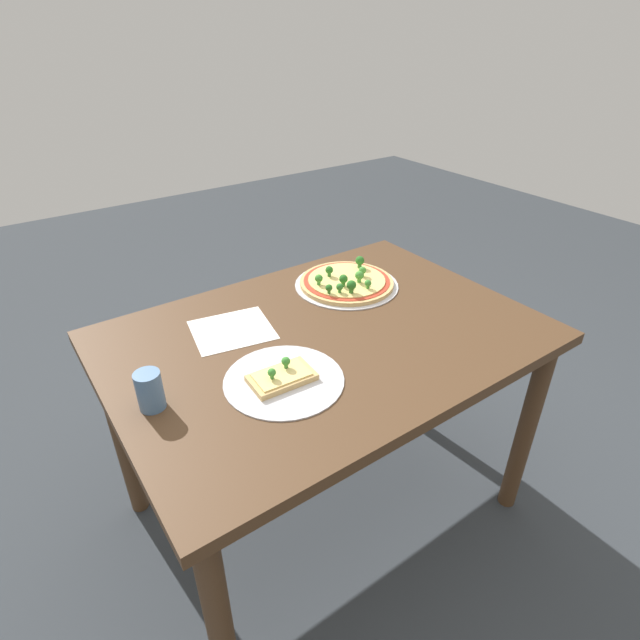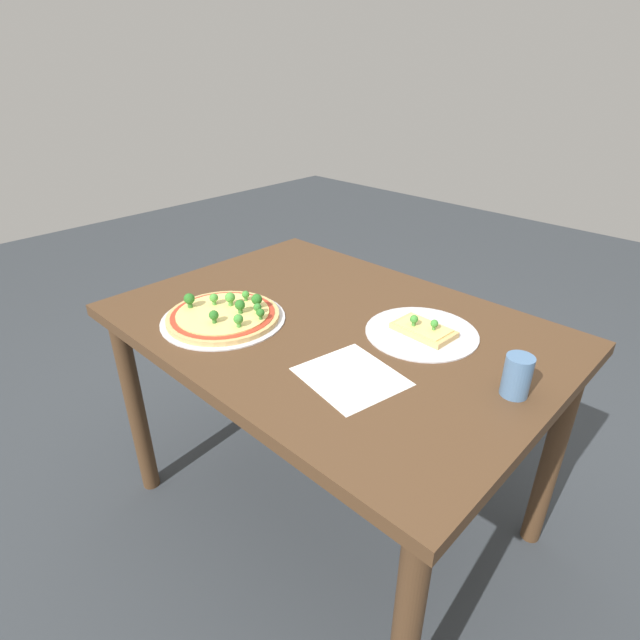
% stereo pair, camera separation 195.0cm
% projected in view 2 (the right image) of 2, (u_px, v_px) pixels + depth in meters
% --- Properties ---
extents(ground_plane, '(8.00, 8.00, 0.00)m').
position_uv_depth(ground_plane, '(330.00, 508.00, 1.79)').
color(ground_plane, '#33383D').
extents(dining_table, '(1.25, 0.89, 0.76)m').
position_uv_depth(dining_table, '(332.00, 351.00, 1.48)').
color(dining_table, '#4C331E').
rests_on(dining_table, ground_plane).
extents(pizza_tray_whole, '(0.36, 0.36, 0.07)m').
position_uv_depth(pizza_tray_whole, '(224.00, 315.00, 1.44)').
color(pizza_tray_whole, silver).
rests_on(pizza_tray_whole, dining_table).
extents(pizza_tray_slice, '(0.31, 0.31, 0.06)m').
position_uv_depth(pizza_tray_slice, '(422.00, 331.00, 1.37)').
color(pizza_tray_slice, silver).
rests_on(pizza_tray_slice, dining_table).
extents(drinking_cup, '(0.06, 0.06, 0.10)m').
position_uv_depth(drinking_cup, '(517.00, 376.00, 1.11)').
color(drinking_cup, '#4C7099').
rests_on(drinking_cup, dining_table).
extents(paper_menu, '(0.26, 0.25, 0.00)m').
position_uv_depth(paper_menu, '(351.00, 377.00, 1.19)').
color(paper_menu, white).
rests_on(paper_menu, dining_table).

